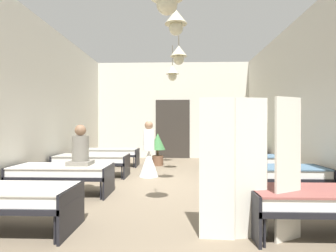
% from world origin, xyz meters
% --- Properties ---
extents(ground_plane, '(6.81, 10.96, 0.10)m').
position_xyz_m(ground_plane, '(0.00, 0.00, -0.05)').
color(ground_plane, '#7A6B56').
extents(room_shell, '(6.61, 10.56, 3.95)m').
position_xyz_m(room_shell, '(0.00, 1.30, 1.99)').
color(room_shell, beige).
rests_on(room_shell, ground).
extents(bed_left_row_0, '(1.90, 0.84, 0.57)m').
position_xyz_m(bed_left_row_0, '(-2.06, -2.85, 0.44)').
color(bed_left_row_0, black).
rests_on(bed_left_row_0, ground).
extents(bed_right_row_0, '(1.90, 0.84, 0.57)m').
position_xyz_m(bed_right_row_0, '(2.06, -2.85, 0.44)').
color(bed_right_row_0, black).
rests_on(bed_right_row_0, ground).
extents(bed_left_row_1, '(1.90, 0.84, 0.57)m').
position_xyz_m(bed_left_row_1, '(-2.06, -0.95, 0.44)').
color(bed_left_row_1, black).
rests_on(bed_left_row_1, ground).
extents(bed_right_row_1, '(1.90, 0.84, 0.57)m').
position_xyz_m(bed_right_row_1, '(2.06, -0.95, 0.44)').
color(bed_right_row_1, black).
rests_on(bed_right_row_1, ground).
extents(bed_left_row_2, '(1.90, 0.84, 0.57)m').
position_xyz_m(bed_left_row_2, '(-2.06, 0.95, 0.44)').
color(bed_left_row_2, black).
rests_on(bed_left_row_2, ground).
extents(bed_right_row_2, '(1.90, 0.84, 0.57)m').
position_xyz_m(bed_right_row_2, '(2.06, 0.95, 0.44)').
color(bed_right_row_2, black).
rests_on(bed_right_row_2, ground).
extents(bed_left_row_3, '(1.90, 0.84, 0.57)m').
position_xyz_m(bed_left_row_3, '(-2.06, 2.85, 0.44)').
color(bed_left_row_3, black).
rests_on(bed_left_row_3, ground).
extents(bed_right_row_3, '(1.90, 0.84, 0.57)m').
position_xyz_m(bed_right_row_3, '(2.06, 2.85, 0.44)').
color(bed_right_row_3, black).
rests_on(bed_right_row_3, ground).
extents(nurse_near_aisle, '(0.52, 0.52, 1.49)m').
position_xyz_m(nurse_near_aisle, '(-0.55, 1.02, 0.53)').
color(nurse_near_aisle, white).
rests_on(nurse_near_aisle, ground).
extents(patient_seated_primary, '(0.44, 0.44, 0.80)m').
position_xyz_m(patient_seated_primary, '(-1.71, -0.90, 0.87)').
color(patient_seated_primary, slate).
rests_on(patient_seated_primary, bed_left_row_1).
extents(potted_plant, '(0.52, 0.52, 1.08)m').
position_xyz_m(potted_plant, '(-0.46, 3.04, 0.65)').
color(potted_plant, brown).
rests_on(potted_plant, ground).
extents(privacy_screen, '(1.24, 0.24, 1.70)m').
position_xyz_m(privacy_screen, '(1.11, -2.98, 0.85)').
color(privacy_screen, silver).
rests_on(privacy_screen, ground).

